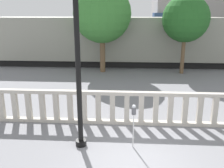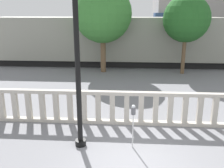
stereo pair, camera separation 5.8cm
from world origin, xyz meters
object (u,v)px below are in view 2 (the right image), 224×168
Objects in this scene: train_far at (75,31)px; tree_right at (103,14)px; parking_meter at (133,114)px; lamppost at (77,51)px; tree_left at (186,19)px; train_near at (165,41)px.

tree_right reaches higher than train_far.
lamppost is at bearing 179.61° from parking_meter.
lamppost is 0.24× the size of train_far.
lamppost is at bearing -88.29° from tree_right.
parking_meter is 0.24× the size of tree_right.
parking_meter is at bearing -109.43° from tree_left.
parking_meter is 11.66m from tree_left.
lamppost reaches higher than tree_left.
train_near is at bearing 78.31° from parking_meter.
lamppost reaches higher than train_far.
parking_meter is (1.78, -0.01, -2.07)m from lamppost.
lamppost reaches higher than parking_meter.
tree_left is 5.89m from tree_right.
lamppost is 12.06m from tree_left.
tree_right reaches higher than parking_meter.
tree_right is at bearing -151.93° from train_near.
train_far is at bearing 102.32° from lamppost.
lamppost is 10.90m from tree_right.
tree_left is 0.88× the size of tree_right.
train_near is (2.79, 13.47, 0.86)m from parking_meter.
parking_meter is 0.28× the size of tree_left.
lamppost is 14.26m from train_near.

